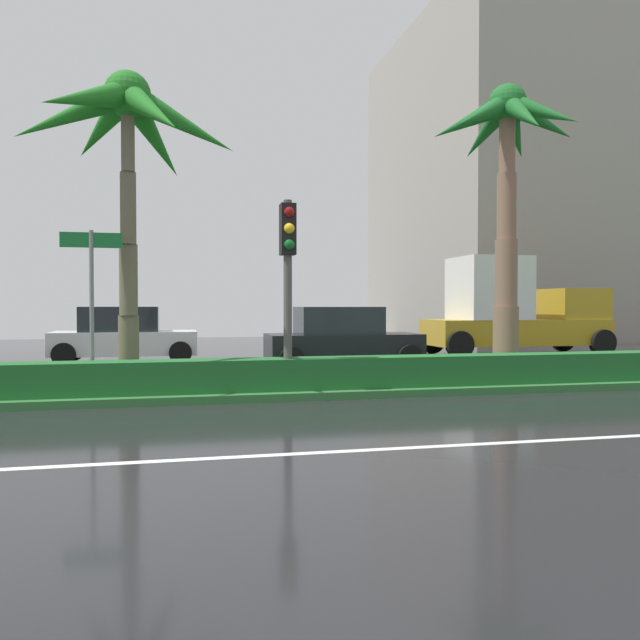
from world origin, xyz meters
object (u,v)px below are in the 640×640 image
object	(u,v)px
traffic_signal_median_right	(288,260)
street_name_sign	(92,288)
palm_tree_centre	(508,153)
car_in_traffic_leading	(124,336)
palm_tree_centre_left	(126,133)
car_in_traffic_second	(342,339)
box_truck_following	(514,311)

from	to	relation	value
traffic_signal_median_right	street_name_sign	bearing A→B (deg)	169.92
palm_tree_centre	car_in_traffic_leading	size ratio (longest dim) A/B	1.60
palm_tree_centre_left	street_name_sign	xyz separation A→B (m)	(-0.59, -0.61, -3.05)
car_in_traffic_second	box_truck_following	size ratio (longest dim) A/B	0.67
traffic_signal_median_right	palm_tree_centre	bearing A→B (deg)	19.64
palm_tree_centre	car_in_traffic_second	bearing A→B (deg)	132.04
palm_tree_centre_left	traffic_signal_median_right	bearing A→B (deg)	-22.58
palm_tree_centre	box_truck_following	bearing A→B (deg)	58.94
palm_tree_centre	street_name_sign	xyz separation A→B (m)	(-9.24, -1.38, -3.31)
street_name_sign	box_truck_following	size ratio (longest dim) A/B	0.47
palm_tree_centre	car_in_traffic_second	xyz separation A→B (m)	(-3.15, 3.50, -4.56)
traffic_signal_median_right	car_in_traffic_second	xyz separation A→B (m)	(2.51, 5.52, -1.80)
palm_tree_centre_left	car_in_traffic_second	bearing A→B (deg)	37.83
palm_tree_centre_left	palm_tree_centre	xyz separation A→B (m)	(8.65, 0.77, 0.26)
palm_tree_centre	box_truck_following	xyz separation A→B (m)	(4.06, 6.75, -3.84)
street_name_sign	palm_tree_centre	bearing A→B (deg)	8.52
palm_tree_centre	car_in_traffic_leading	distance (m)	12.27
box_truck_following	palm_tree_centre_left	bearing A→B (deg)	-149.39
palm_tree_centre_left	car_in_traffic_leading	xyz separation A→B (m)	(-0.63, 7.39, -4.30)
palm_tree_centre	car_in_traffic_second	world-z (taller)	palm_tree_centre
palm_tree_centre_left	palm_tree_centre	world-z (taller)	palm_tree_centre
car_in_traffic_second	car_in_traffic_leading	bearing A→B (deg)	153.04
palm_tree_centre	car_in_traffic_leading	bearing A→B (deg)	144.53
car_in_traffic_leading	box_truck_following	world-z (taller)	box_truck_following
traffic_signal_median_right	car_in_traffic_leading	size ratio (longest dim) A/B	0.83
palm_tree_centre_left	palm_tree_centre	size ratio (longest dim) A/B	0.90
traffic_signal_median_right	car_in_traffic_second	world-z (taller)	traffic_signal_median_right
palm_tree_centre	traffic_signal_median_right	bearing A→B (deg)	-160.36
palm_tree_centre	traffic_signal_median_right	world-z (taller)	palm_tree_centre
palm_tree_centre	car_in_traffic_second	distance (m)	6.55
palm_tree_centre_left	traffic_signal_median_right	size ratio (longest dim) A/B	1.73
car_in_traffic_second	box_truck_following	world-z (taller)	box_truck_following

